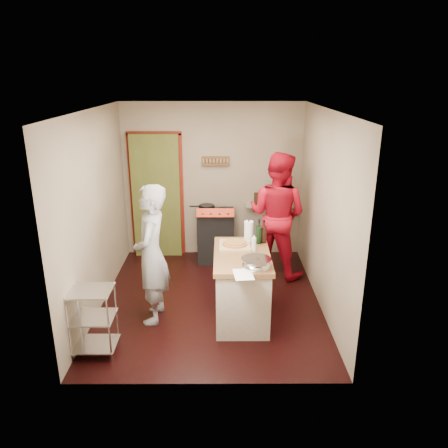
% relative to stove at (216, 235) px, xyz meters
% --- Properties ---
extents(floor, '(3.50, 3.50, 0.00)m').
position_rel_stove_xyz_m(floor, '(-0.05, -1.42, -0.45)').
color(floor, black).
rests_on(floor, ground).
extents(back_wall, '(3.00, 0.44, 2.60)m').
position_rel_stove_xyz_m(back_wall, '(-0.69, 0.36, 0.68)').
color(back_wall, tan).
rests_on(back_wall, ground).
extents(left_wall, '(0.04, 3.50, 2.60)m').
position_rel_stove_xyz_m(left_wall, '(-1.55, -1.42, 0.85)').
color(left_wall, tan).
rests_on(left_wall, ground).
extents(right_wall, '(0.04, 3.50, 2.60)m').
position_rel_stove_xyz_m(right_wall, '(1.45, -1.42, 0.85)').
color(right_wall, tan).
rests_on(right_wall, ground).
extents(ceiling, '(3.00, 3.50, 0.02)m').
position_rel_stove_xyz_m(ceiling, '(-0.05, -1.42, 2.16)').
color(ceiling, white).
rests_on(ceiling, back_wall).
extents(stove, '(0.60, 0.63, 1.00)m').
position_rel_stove_xyz_m(stove, '(0.00, 0.00, 0.00)').
color(stove, black).
rests_on(stove, ground).
extents(wire_shelving, '(0.48, 0.40, 0.80)m').
position_rel_stove_xyz_m(wire_shelving, '(-1.33, -2.62, -0.01)').
color(wire_shelving, silver).
rests_on(wire_shelving, ground).
extents(island, '(0.70, 1.35, 1.20)m').
position_rel_stove_xyz_m(island, '(0.36, -1.86, 0.02)').
color(island, beige).
rests_on(island, ground).
extents(person_stripe, '(0.44, 0.66, 1.78)m').
position_rel_stove_xyz_m(person_stripe, '(-0.77, -1.89, 0.44)').
color(person_stripe, silver).
rests_on(person_stripe, ground).
extents(person_red, '(1.18, 1.11, 1.93)m').
position_rel_stove_xyz_m(person_red, '(0.95, -0.51, 0.52)').
color(person_red, '#AF0B1E').
rests_on(person_red, ground).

